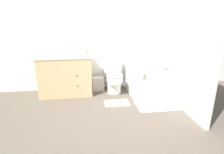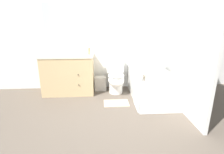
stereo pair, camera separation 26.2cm
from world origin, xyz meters
name	(u,v)px [view 1 (the left image)]	position (x,y,z in m)	size (l,w,h in m)	color
ground_plane	(110,120)	(0.00, 0.00, 0.00)	(14.00, 14.00, 0.00)	brown
wall_back	(100,34)	(-0.01, 1.55, 1.25)	(8.00, 0.06, 2.50)	silver
wall_right	(174,36)	(1.35, 0.76, 1.25)	(0.05, 2.52, 2.50)	silver
vanity_cabinet	(66,75)	(-0.78, 1.24, 0.43)	(1.09, 0.61, 0.84)	tan
sink_faucet	(65,52)	(-0.78, 1.42, 0.88)	(0.14, 0.12, 0.12)	silver
toilet	(114,77)	(0.25, 1.17, 0.34)	(0.38, 0.67, 0.73)	white
bathtub	(149,84)	(0.94, 0.83, 0.28)	(0.75, 1.39, 0.55)	white
shower_curtain	(139,57)	(0.55, 0.38, 0.94)	(0.01, 0.42, 1.87)	white
wastebasket	(98,84)	(-0.10, 1.34, 0.16)	(0.26, 0.22, 0.31)	#B7B2A8
tissue_box	(70,52)	(-0.68, 1.43, 0.89)	(0.12, 0.11, 0.11)	silver
soap_dispenser	(87,51)	(-0.32, 1.25, 0.92)	(0.05, 0.05, 0.17)	tan
hand_towel_folded	(44,56)	(-1.16, 1.10, 0.88)	(0.24, 0.17, 0.07)	white
bath_towel_folded	(154,77)	(0.81, 0.32, 0.59)	(0.31, 0.20, 0.07)	beige
bath_mat	(117,103)	(0.21, 0.57, 0.01)	(0.48, 0.31, 0.02)	tan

